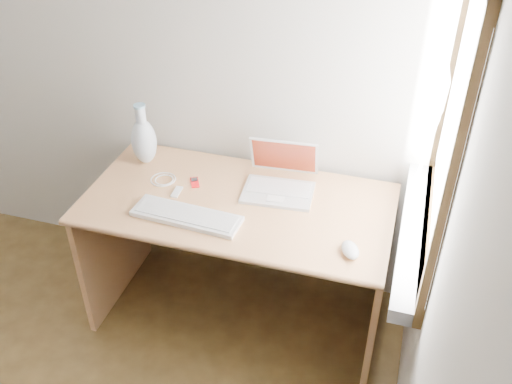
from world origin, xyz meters
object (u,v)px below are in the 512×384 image
(vase, at_px, (144,140))
(laptop, at_px, (280,180))
(external_keyboard, at_px, (187,216))
(desk, at_px, (244,226))

(vase, bearing_deg, laptop, -3.00)
(laptop, distance_m, external_keyboard, 0.46)
(external_keyboard, bearing_deg, vase, 138.54)
(laptop, height_order, vase, vase)
(external_keyboard, height_order, vase, vase)
(external_keyboard, bearing_deg, desk, 60.39)
(laptop, xyz_separation_m, vase, (-0.68, 0.04, 0.08))
(desk, bearing_deg, laptop, 21.98)
(desk, distance_m, vase, 0.63)
(desk, xyz_separation_m, laptop, (0.16, 0.06, 0.25))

